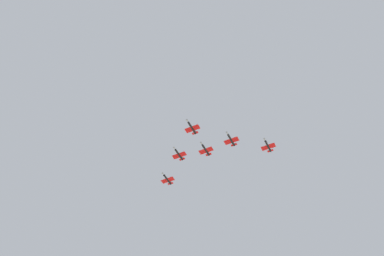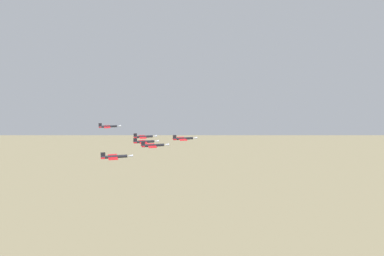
{
  "view_description": "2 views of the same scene",
  "coord_description": "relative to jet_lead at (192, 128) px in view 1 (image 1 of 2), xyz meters",
  "views": [
    {
      "loc": [
        -150.13,
        61.73,
        2.93
      ],
      "look_at": [
        -19.15,
        13.17,
        162.47
      ],
      "focal_mm": 40.74,
      "sensor_mm": 36.0,
      "label": 1
    },
    {
      "loc": [
        114.61,
        94.48,
        194.98
      ],
      "look_at": [
        -33.44,
        9.16,
        164.3
      ],
      "focal_mm": 36.52,
      "sensor_mm": 36.0,
      "label": 2
    }
  ],
  "objects": [
    {
      "name": "jet_starboard_inner",
      "position": [
        20.56,
        -0.41,
        1.12
      ],
      "size": [
        8.49,
        8.72,
        2.14
      ],
      "rotation": [
        0.0,
        0.0,
        0.77
      ],
      "color": "black"
    },
    {
      "name": "jet_port_outer",
      "position": [
        11.08,
        -11.53,
        -0.5
      ],
      "size": [
        8.49,
        8.72,
        2.14
      ],
      "rotation": [
        0.0,
        0.0,
        0.77
      ],
      "color": "black"
    },
    {
      "name": "jet_starboard_outer",
      "position": [
        -0.81,
        -41.11,
        1.33
      ],
      "size": [
        8.49,
        8.72,
        2.14
      ],
      "rotation": [
        0.0,
        0.0,
        0.77
      ],
      "color": "black"
    },
    {
      "name": "jet_lead",
      "position": [
        0.0,
        0.0,
        0.0
      ],
      "size": [
        8.49,
        8.72,
        2.14
      ],
      "rotation": [
        0.0,
        0.0,
        0.77
      ],
      "color": "black"
    },
    {
      "name": "jet_center_rear",
      "position": [
        41.11,
        -0.81,
        1.37
      ],
      "size": [
        8.49,
        8.72,
        2.14
      ],
      "rotation": [
        0.0,
        0.0,
        0.77
      ],
      "color": "black"
    },
    {
      "name": "jet_port_inner",
      "position": [
        -0.41,
        -20.56,
        -1.36
      ],
      "size": [
        8.49,
        8.72,
        2.14
      ],
      "rotation": [
        0.0,
        0.0,
        0.77
      ],
      "color": "black"
    }
  ]
}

